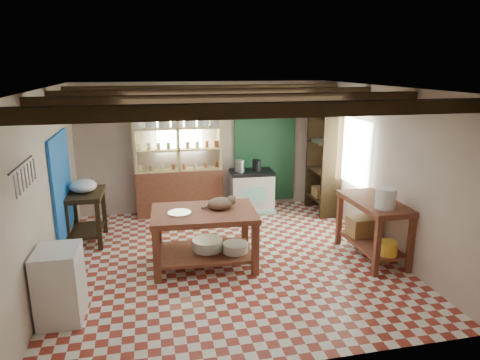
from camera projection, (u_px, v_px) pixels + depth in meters
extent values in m
cube|color=maroon|center=(229.00, 260.00, 6.62)|extent=(5.00, 5.00, 0.02)
cube|color=#48474C|center=(227.00, 88.00, 5.94)|extent=(5.00, 5.00, 0.02)
cube|color=#BAA695|center=(205.00, 147.00, 8.63)|extent=(5.00, 0.04, 2.60)
cube|color=#BAA695|center=(280.00, 246.00, 3.92)|extent=(5.00, 0.04, 2.60)
cube|color=#BAA695|center=(46.00, 188.00, 5.76)|extent=(0.04, 5.00, 2.60)
cube|color=#BAA695|center=(382.00, 170.00, 6.79)|extent=(0.04, 5.00, 2.60)
cube|color=black|center=(228.00, 97.00, 5.97)|extent=(5.00, 3.80, 0.15)
cube|color=#1756AD|center=(62.00, 185.00, 6.66)|extent=(0.04, 1.40, 1.60)
cube|color=#1A4327|center=(265.00, 147.00, 8.88)|extent=(1.30, 0.04, 2.30)
cube|color=white|center=(179.00, 128.00, 8.40)|extent=(0.90, 0.02, 0.80)
cube|color=white|center=(353.00, 151.00, 7.71)|extent=(0.02, 1.30, 1.20)
cube|color=black|center=(23.00, 175.00, 4.51)|extent=(0.06, 0.90, 0.28)
cube|color=black|center=(271.00, 104.00, 8.24)|extent=(0.86, 0.12, 0.36)
cube|color=tan|center=(179.00, 160.00, 8.39)|extent=(1.70, 0.34, 2.20)
cube|color=black|center=(323.00, 164.00, 8.52)|extent=(0.40, 0.86, 2.00)
cube|color=brown|center=(204.00, 238.00, 6.32)|extent=(1.57, 1.09, 0.85)
cube|color=beige|center=(252.00, 191.00, 8.72)|extent=(0.90, 0.63, 0.85)
cube|color=black|center=(86.00, 217.00, 7.16)|extent=(0.62, 0.88, 0.88)
cube|color=silver|center=(60.00, 285.00, 4.97)|extent=(0.50, 0.60, 0.88)
cube|color=brown|center=(372.00, 229.00, 6.57)|extent=(0.67, 1.31, 0.93)
ellipsoid|color=#7C5E48|center=(220.00, 203.00, 6.27)|extent=(0.42, 0.34, 0.17)
cylinder|color=#A9AAB0|center=(180.00, 213.00, 6.11)|extent=(0.36, 0.36, 0.02)
cylinder|color=silver|center=(208.00, 244.00, 6.41)|extent=(0.48, 0.48, 0.16)
cylinder|color=silver|center=(235.00, 248.00, 6.33)|extent=(0.40, 0.40, 0.13)
cylinder|color=#A9AAB0|center=(239.00, 166.00, 8.54)|extent=(0.22, 0.22, 0.23)
cylinder|color=black|center=(257.00, 165.00, 8.59)|extent=(0.19, 0.19, 0.22)
ellipsoid|color=silver|center=(83.00, 186.00, 7.02)|extent=(0.45, 0.45, 0.22)
cylinder|color=silver|center=(385.00, 198.00, 6.08)|extent=(0.30, 0.30, 0.29)
cube|color=olive|center=(362.00, 226.00, 6.87)|extent=(0.44, 0.35, 0.30)
cylinder|color=gold|center=(388.00, 248.00, 6.18)|extent=(0.28, 0.28, 0.20)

